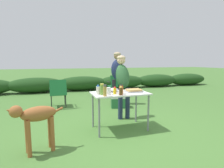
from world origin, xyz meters
The scene contains 19 objects.
ground_plane centered at (0.00, 0.00, 0.00)m, with size 60.00×60.00×0.00m, color #477533.
shrub_hedge centered at (0.00, 4.97, 0.33)m, with size 14.40×0.90×0.65m.
folding_table centered at (0.00, 0.00, 0.66)m, with size 1.10×0.64×0.74m.
food_tray centered at (0.30, 0.00, 0.77)m, with size 0.32×0.23×0.06m.
plate_stack centered at (-0.31, 0.06, 0.76)m, with size 0.24×0.24×0.04m, color white.
mixing_bowl centered at (-0.09, 0.13, 0.78)m, with size 0.19×0.19×0.08m, color silver.
paper_cup_stack centered at (-0.28, -0.15, 0.81)m, with size 0.08×0.08×0.14m, color white.
mustard_bottle centered at (-0.14, -0.09, 0.81)m, with size 0.06×0.06×0.15m.
hot_sauce_bottle centered at (-0.02, -0.13, 0.83)m, with size 0.07×0.07×0.20m.
beer_bottle centered at (-0.07, -0.24, 0.83)m, with size 0.07×0.07×0.18m.
spice_jar centered at (-0.38, -0.25, 0.84)m, with size 0.06×0.06×0.21m.
mayo_bottle centered at (-0.45, -0.03, 0.83)m, with size 0.07×0.07×0.19m.
relish_jar centered at (-0.39, -0.09, 0.84)m, with size 0.07×0.07×0.21m.
standing_person_in_olive_jacket centered at (0.32, 0.66, 0.94)m, with size 0.34×0.45×1.49m.
standing_person_in_red_jacket centered at (0.66, 2.00, 1.01)m, with size 0.43×0.34×1.64m.
dog centered at (-1.49, -0.48, 0.54)m, with size 0.78×0.34×0.75m.
camp_chair_green_behind_table centered at (-1.13, 2.10, 0.47)m, with size 0.49×0.60×0.83m.
camp_chair_near_hedge centered at (0.97, 3.07, 0.47)m, with size 0.49×0.60×0.83m.
cooler_box centered at (0.57, 1.56, 0.17)m, with size 0.54×0.43×0.34m.
Camera 1 is at (-1.20, -3.17, 1.36)m, focal length 28.00 mm.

